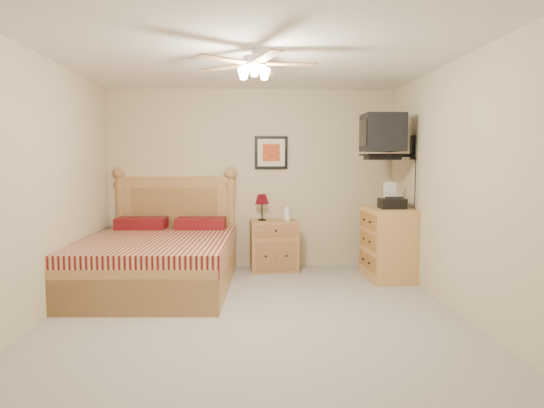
{
  "coord_description": "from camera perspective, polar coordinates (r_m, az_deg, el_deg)",
  "views": [
    {
      "loc": [
        -0.06,
        -4.59,
        1.49
      ],
      "look_at": [
        0.22,
        0.9,
        1.01
      ],
      "focal_mm": 32.0,
      "sensor_mm": 36.0,
      "label": 1
    }
  ],
  "objects": [
    {
      "name": "floor",
      "position": [
        4.82,
        -2.07,
        -13.04
      ],
      "size": [
        4.5,
        4.5,
        0.0
      ],
      "primitive_type": "plane",
      "color": "#9C968D",
      "rests_on": "ground"
    },
    {
      "name": "ceiling",
      "position": [
        4.7,
        -2.17,
        17.36
      ],
      "size": [
        4.0,
        4.5,
        0.04
      ],
      "primitive_type": "cube",
      "color": "white",
      "rests_on": "ground"
    },
    {
      "name": "wall_back",
      "position": [
        6.84,
        -2.37,
        2.95
      ],
      "size": [
        4.0,
        0.04,
        2.5
      ],
      "primitive_type": "cube",
      "color": "#C8B894",
      "rests_on": "ground"
    },
    {
      "name": "wall_front",
      "position": [
        2.35,
        -1.39,
        -0.96
      ],
      "size": [
        4.0,
        0.04,
        2.5
      ],
      "primitive_type": "cube",
      "color": "#C8B894",
      "rests_on": "ground"
    },
    {
      "name": "wall_left",
      "position": [
        4.99,
        -25.77,
        1.7
      ],
      "size": [
        0.04,
        4.5,
        2.5
      ],
      "primitive_type": "cube",
      "color": "#C8B894",
      "rests_on": "ground"
    },
    {
      "name": "wall_right",
      "position": [
        5.03,
        21.3,
        1.88
      ],
      "size": [
        0.04,
        4.5,
        2.5
      ],
      "primitive_type": "cube",
      "color": "#C8B894",
      "rests_on": "ground"
    },
    {
      "name": "bed",
      "position": [
        5.86,
        -13.37,
        -2.79
      ],
      "size": [
        1.79,
        2.29,
        1.43
      ],
      "primitive_type": null,
      "rotation": [
        0.0,
        0.0,
        -0.05
      ],
      "color": "#B67944",
      "rests_on": "ground"
    },
    {
      "name": "nightstand",
      "position": [
        6.7,
        0.22,
        -4.88
      ],
      "size": [
        0.66,
        0.51,
        0.69
      ],
      "primitive_type": "cube",
      "rotation": [
        0.0,
        0.0,
        0.06
      ],
      "color": "#A8713B",
      "rests_on": "ground"
    },
    {
      "name": "table_lamp",
      "position": [
        6.67,
        -1.18,
        -0.38
      ],
      "size": [
        0.22,
        0.22,
        0.36
      ],
      "primitive_type": null,
      "rotation": [
        0.0,
        0.0,
        -0.13
      ],
      "color": "#590A15",
      "rests_on": "nightstand"
    },
    {
      "name": "lotion_bottle",
      "position": [
        6.6,
        1.79,
        -0.98
      ],
      "size": [
        0.1,
        0.1,
        0.24
      ],
      "primitive_type": "imported",
      "rotation": [
        0.0,
        0.0,
        -0.06
      ],
      "color": "white",
      "rests_on": "nightstand"
    },
    {
      "name": "framed_picture",
      "position": [
        6.83,
        -0.1,
        6.06
      ],
      "size": [
        0.46,
        0.04,
        0.46
      ],
      "primitive_type": "cube",
      "color": "black",
      "rests_on": "wall_back"
    },
    {
      "name": "dresser",
      "position": [
        6.36,
        13.56,
        -4.54
      ],
      "size": [
        0.57,
        0.8,
        0.91
      ],
      "primitive_type": "cube",
      "rotation": [
        0.0,
        0.0,
        0.05
      ],
      "color": "#C18444",
      "rests_on": "ground"
    },
    {
      "name": "fax_machine",
      "position": [
        6.22,
        13.97,
        0.99
      ],
      "size": [
        0.32,
        0.33,
        0.33
      ],
      "primitive_type": null,
      "rotation": [
        0.0,
        0.0,
        -0.03
      ],
      "color": "black",
      "rests_on": "dresser"
    },
    {
      "name": "magazine_lower",
      "position": [
        6.58,
        12.63,
        -0.08
      ],
      "size": [
        0.24,
        0.3,
        0.03
      ],
      "primitive_type": "imported",
      "rotation": [
        0.0,
        0.0,
        0.17
      ],
      "color": "#AC9F8B",
      "rests_on": "dresser"
    },
    {
      "name": "magazine_upper",
      "position": [
        6.59,
        12.76,
        0.13
      ],
      "size": [
        0.29,
        0.35,
        0.02
      ],
      "primitive_type": "imported",
      "rotation": [
        0.0,
        0.0,
        -0.26
      ],
      "color": "tan",
      "rests_on": "magazine_lower"
    },
    {
      "name": "wall_tv",
      "position": [
        6.21,
        14.23,
        7.77
      ],
      "size": [
        0.56,
        0.46,
        0.58
      ],
      "primitive_type": null,
      "color": "black",
      "rests_on": "wall_right"
    },
    {
      "name": "ceiling_fan",
      "position": [
        4.47,
        -2.13,
        16.16
      ],
      "size": [
        1.14,
        1.14,
        0.28
      ],
      "primitive_type": null,
      "color": "silver",
      "rests_on": "ceiling"
    }
  ]
}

